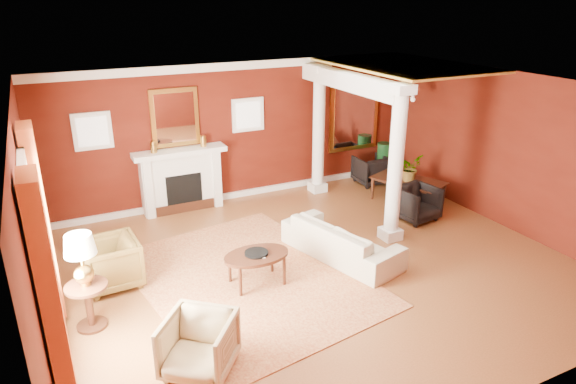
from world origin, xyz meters
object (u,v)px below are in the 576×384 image
side_table (83,267)px  dining_table (409,184)px  armchair_stripe (199,343)px  armchair_leopard (110,261)px  coffee_table (257,257)px  sofa (342,234)px

side_table → dining_table: side_table is taller
armchair_stripe → side_table: 1.88m
dining_table → armchair_leopard: bearing=74.2°
armchair_stripe → side_table: size_ratio=0.58×
coffee_table → side_table: 2.45m
armchair_leopard → side_table: size_ratio=0.61×
side_table → dining_table: 6.83m
sofa → coffee_table: 1.63m
armchair_leopard → armchair_stripe: 2.51m
armchair_leopard → dining_table: armchair_leopard is taller
armchair_leopard → armchair_stripe: bearing=11.2°
armchair_stripe → coffee_table: size_ratio=0.78×
dining_table → coffee_table: bearing=89.1°
armchair_leopard → coffee_table: size_ratio=0.82×
sofa → armchair_leopard: (-3.61, 0.76, -0.00)m
coffee_table → side_table: size_ratio=0.74×
armchair_leopard → side_table: 1.15m
side_table → armchair_leopard: bearing=66.3°
armchair_stripe → dining_table: 6.38m
armchair_leopard → coffee_table: armchair_leopard is taller
sofa → coffee_table: size_ratio=2.10×
armchair_stripe → coffee_table: armchair_stripe is taller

